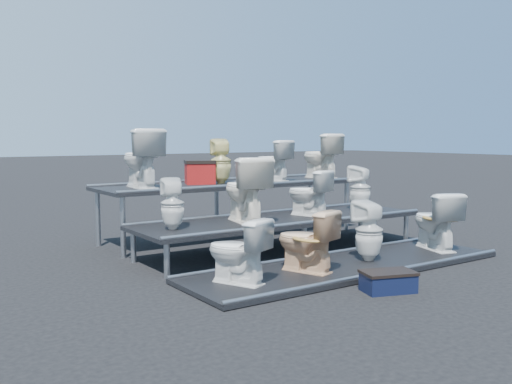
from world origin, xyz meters
TOP-DOWN VIEW (x-y plane):
  - ground at (0.00, 0.00)m, footprint 80.00×80.00m
  - tier_front at (0.00, -1.30)m, footprint 4.20×1.20m
  - tier_mid at (0.00, 0.00)m, footprint 4.20×1.20m
  - tier_back at (0.00, 1.30)m, footprint 4.20×1.20m
  - toilet_0 at (-1.57, -1.30)m, footprint 0.62×0.77m
  - toilet_1 at (-0.65, -1.30)m, footprint 0.60×0.78m
  - toilet_2 at (0.35, -1.30)m, footprint 0.34×0.35m
  - toilet_3 at (1.61, -1.30)m, footprint 0.66×0.87m
  - toilet_4 at (-1.67, 0.00)m, footprint 0.35×0.36m
  - toilet_5 at (-0.61, 0.00)m, footprint 0.64×0.92m
  - toilet_6 at (0.46, 0.00)m, footprint 0.53×0.72m
  - toilet_7 at (1.48, 0.00)m, footprint 0.40×0.41m
  - toilet_8 at (-1.50, 1.30)m, footprint 0.51×0.83m
  - toilet_9 at (-0.20, 1.30)m, footprint 0.40×0.40m
  - toilet_10 at (0.79, 1.30)m, footprint 0.47×0.70m
  - toilet_11 at (1.81, 1.30)m, footprint 0.44×0.76m
  - red_crate at (-0.50, 1.43)m, footprint 0.53×0.48m
  - step_stool at (-0.36, -2.27)m, footprint 0.59×0.46m

SIDE VIEW (x-z plane):
  - ground at x=0.00m, z-range 0.00..0.00m
  - tier_front at x=0.00m, z-range 0.00..0.06m
  - step_stool at x=-0.36m, z-range 0.00..0.19m
  - tier_mid at x=0.00m, z-range 0.00..0.46m
  - toilet_0 at x=-1.57m, z-range 0.06..0.75m
  - toilet_1 at x=-0.65m, z-range 0.06..0.77m
  - tier_back at x=0.00m, z-range 0.00..0.86m
  - toilet_2 at x=0.35m, z-range 0.06..0.80m
  - toilet_3 at x=1.61m, z-range 0.06..0.84m
  - toilet_4 at x=-1.67m, z-range 0.46..1.09m
  - toilet_6 at x=0.46m, z-range 0.46..1.11m
  - toilet_7 at x=1.48m, z-range 0.46..1.14m
  - toilet_5 at x=-0.61m, z-range 0.46..1.32m
  - red_crate at x=-0.50m, z-range 0.86..1.17m
  - toilet_10 at x=0.79m, z-range 0.86..1.52m
  - toilet_9 at x=-0.20m, z-range 0.86..1.55m
  - toilet_11 at x=1.81m, z-range 0.86..1.63m
  - toilet_8 at x=-1.50m, z-range 0.86..1.69m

